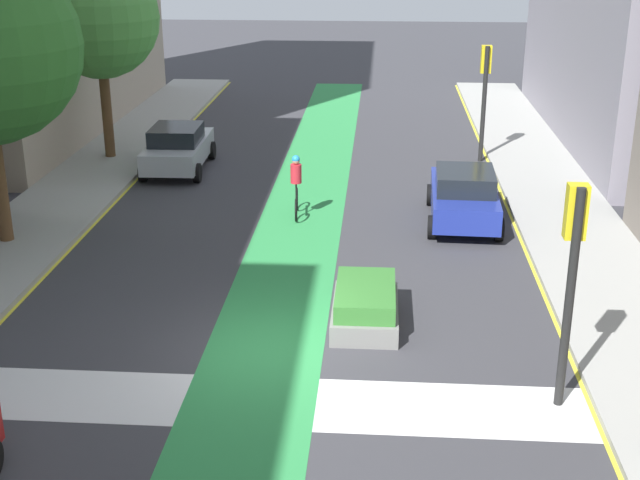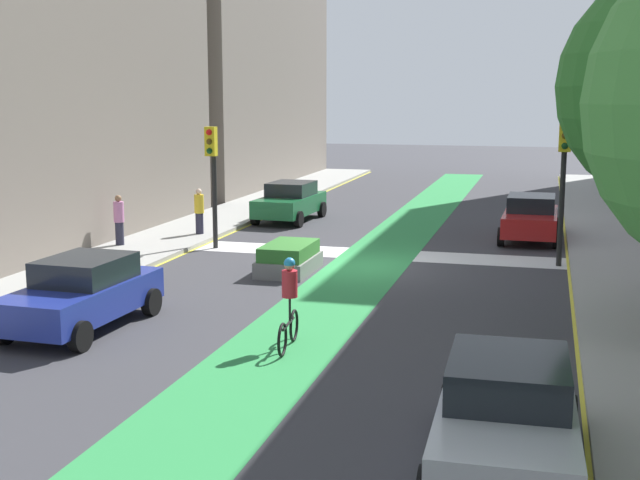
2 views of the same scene
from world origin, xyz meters
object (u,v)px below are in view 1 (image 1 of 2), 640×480
(traffic_signal_near_right, at_px, (573,254))
(car_blue_right_far, at_px, (464,195))
(car_silver_left_far, at_px, (178,148))
(median_planter, at_px, (365,306))
(traffic_signal_far_right, at_px, (485,81))
(cyclist_in_lane, at_px, (296,185))
(street_tree_far, at_px, (99,18))

(traffic_signal_near_right, bearing_deg, car_blue_right_far, 95.25)
(car_blue_right_far, relative_size, car_silver_left_far, 1.00)
(traffic_signal_near_right, xyz_separation_m, car_blue_right_far, (-0.89, 9.72, -2.04))
(median_planter, bearing_deg, car_blue_right_far, 68.74)
(traffic_signal_far_right, distance_m, cyclist_in_lane, 9.20)
(median_planter, bearing_deg, car_silver_left_far, 120.03)
(car_blue_right_far, bearing_deg, street_tree_far, 153.77)
(median_planter, bearing_deg, traffic_signal_far_right, 74.37)
(car_blue_right_far, xyz_separation_m, car_silver_left_far, (-9.34, 4.81, 0.00))
(traffic_signal_near_right, distance_m, cyclist_in_lane, 11.56)
(car_silver_left_far, relative_size, cyclist_in_lane, 2.29)
(cyclist_in_lane, bearing_deg, traffic_signal_far_right, 48.33)
(traffic_signal_near_right, height_order, traffic_signal_far_right, traffic_signal_far_right)
(car_silver_left_far, distance_m, cyclist_in_lane, 6.49)
(car_blue_right_far, bearing_deg, cyclist_in_lane, 177.93)
(cyclist_in_lane, bearing_deg, street_tree_far, 141.59)
(traffic_signal_near_right, bearing_deg, street_tree_far, 129.64)
(traffic_signal_far_right, height_order, median_planter, traffic_signal_far_right)
(traffic_signal_near_right, bearing_deg, cyclist_in_lane, 119.92)
(traffic_signal_near_right, height_order, street_tree_far, street_tree_far)
(car_blue_right_far, relative_size, median_planter, 1.75)
(car_silver_left_far, bearing_deg, cyclist_in_lane, -45.62)
(cyclist_in_lane, distance_m, street_tree_far, 10.14)
(traffic_signal_far_right, bearing_deg, cyclist_in_lane, -131.67)
(traffic_signal_near_right, distance_m, median_planter, 5.20)
(street_tree_far, bearing_deg, traffic_signal_far_right, 4.07)
(car_blue_right_far, bearing_deg, traffic_signal_far_right, 80.21)
(traffic_signal_far_right, distance_m, car_silver_left_far, 10.93)
(car_blue_right_far, height_order, car_silver_left_far, same)
(car_silver_left_far, bearing_deg, car_blue_right_far, -27.27)
(traffic_signal_far_right, xyz_separation_m, median_planter, (-3.83, -13.68, -2.45))
(car_silver_left_far, xyz_separation_m, median_planter, (6.70, -11.59, -0.40))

